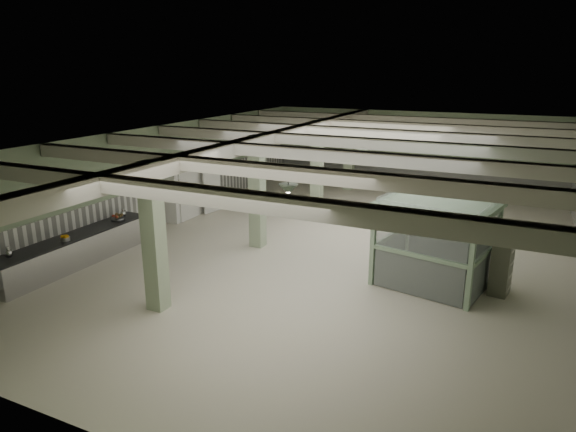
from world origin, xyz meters
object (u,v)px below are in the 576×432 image
at_px(prep_counter, 75,250).
at_px(filing_cabinet, 501,268).
at_px(guard_booth, 437,227).
at_px(walkin_cooler, 189,187).

xyz_separation_m(prep_counter, filing_cabinet, (11.42, 3.22, 0.23)).
bearing_deg(guard_booth, filing_cabinet, 13.61).
bearing_deg(prep_counter, filing_cabinet, 15.74).
distance_m(walkin_cooler, filing_cabinet, 11.80).
relative_size(walkin_cooler, guard_booth, 0.76).
bearing_deg(walkin_cooler, filing_cabinet, -12.58).
bearing_deg(prep_counter, guard_booth, 17.92).
bearing_deg(guard_booth, prep_counter, -150.74).
height_order(prep_counter, filing_cabinet, filing_cabinet).
bearing_deg(guard_booth, walkin_cooler, 176.35).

